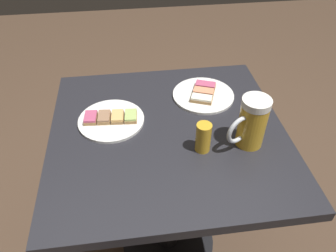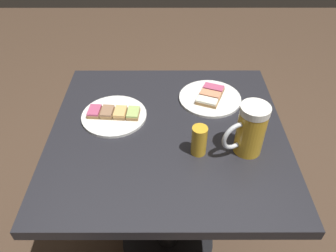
{
  "view_description": "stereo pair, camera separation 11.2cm",
  "coord_description": "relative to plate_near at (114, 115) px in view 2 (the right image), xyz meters",
  "views": [
    {
      "loc": [
        0.11,
        0.84,
        1.49
      ],
      "look_at": [
        0.0,
        0.0,
        0.75
      ],
      "focal_mm": 35.07,
      "sensor_mm": 36.0,
      "label": 1
    },
    {
      "loc": [
        0.0,
        0.85,
        1.49
      ],
      "look_at": [
        0.0,
        0.0,
        0.75
      ],
      "focal_mm": 35.07,
      "sensor_mm": 36.0,
      "label": 2
    }
  ],
  "objects": [
    {
      "name": "ground_plane",
      "position": [
        -0.19,
        0.08,
        -0.74
      ],
      "size": [
        6.0,
        6.0,
        0.0
      ],
      "primitive_type": "plane",
      "color": "#4C3828"
    },
    {
      "name": "beer_glass_small",
      "position": [
        -0.29,
        0.18,
        0.04
      ],
      "size": [
        0.05,
        0.05,
        0.1
      ],
      "primitive_type": "cylinder",
      "color": "gold",
      "rests_on": "cafe_table"
    },
    {
      "name": "plate_far",
      "position": [
        -0.36,
        -0.11,
        -0.0
      ],
      "size": [
        0.24,
        0.24,
        0.03
      ],
      "color": "white",
      "rests_on": "cafe_table"
    },
    {
      "name": "plate_near",
      "position": [
        0.0,
        0.0,
        0.0
      ],
      "size": [
        0.23,
        0.23,
        0.03
      ],
      "color": "white",
      "rests_on": "cafe_table"
    },
    {
      "name": "cafe_table",
      "position": [
        -0.19,
        0.08,
        -0.15
      ],
      "size": [
        0.81,
        0.79,
        0.73
      ],
      "color": "black",
      "rests_on": "ground_plane"
    },
    {
      "name": "beer_mug",
      "position": [
        -0.45,
        0.17,
        0.08
      ],
      "size": [
        0.14,
        0.1,
        0.18
      ],
      "color": "gold",
      "rests_on": "cafe_table"
    }
  ]
}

